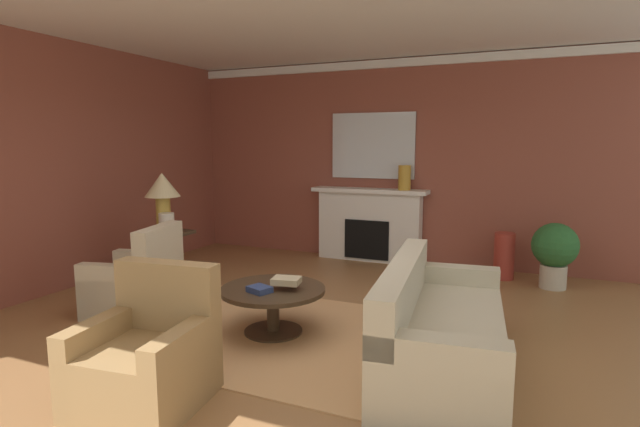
{
  "coord_description": "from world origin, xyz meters",
  "views": [
    {
      "loc": [
        2.01,
        -4.08,
        1.81
      ],
      "look_at": [
        -0.27,
        1.15,
        1.0
      ],
      "focal_mm": 27.73,
      "sensor_mm": 36.0,
      "label": 1
    }
  ],
  "objects_px": {
    "side_table": "(165,255)",
    "fireplace": "(369,226)",
    "table_lamp": "(162,191)",
    "vase_tall_corner": "(504,256)",
    "coffee_table": "(273,299)",
    "vase_mantel_right": "(404,178)",
    "sofa": "(439,331)",
    "mantel_mirror": "(373,146)",
    "armchair_facing_fireplace": "(147,361)",
    "armchair_near_window": "(137,284)",
    "vase_on_side_table": "(167,224)",
    "potted_plant": "(555,250)"
  },
  "relations": [
    {
      "from": "potted_plant",
      "to": "coffee_table",
      "type": "bearing_deg",
      "value": -132.58
    },
    {
      "from": "fireplace",
      "to": "coffee_table",
      "type": "bearing_deg",
      "value": -88.46
    },
    {
      "from": "armchair_near_window",
      "to": "potted_plant",
      "type": "xyz_separation_m",
      "value": [
        4.15,
        2.78,
        0.19
      ]
    },
    {
      "from": "vase_mantel_right",
      "to": "side_table",
      "type": "bearing_deg",
      "value": -137.24
    },
    {
      "from": "armchair_facing_fireplace",
      "to": "side_table",
      "type": "xyz_separation_m",
      "value": [
        -1.86,
        2.35,
        0.09
      ]
    },
    {
      "from": "fireplace",
      "to": "vase_tall_corner",
      "type": "height_order",
      "value": "fireplace"
    },
    {
      "from": "side_table",
      "to": "fireplace",
      "type": "bearing_deg",
      "value": 50.42
    },
    {
      "from": "vase_on_side_table",
      "to": "vase_mantel_right",
      "type": "relative_size",
      "value": 0.72
    },
    {
      "from": "sofa",
      "to": "coffee_table",
      "type": "bearing_deg",
      "value": 176.81
    },
    {
      "from": "table_lamp",
      "to": "mantel_mirror",
      "type": "bearing_deg",
      "value": 51.81
    },
    {
      "from": "sofa",
      "to": "armchair_facing_fireplace",
      "type": "xyz_separation_m",
      "value": [
        -1.77,
        -1.39,
        0.01
      ]
    },
    {
      "from": "table_lamp",
      "to": "vase_tall_corner",
      "type": "relative_size",
      "value": 1.19
    },
    {
      "from": "table_lamp",
      "to": "vase_on_side_table",
      "type": "relative_size",
      "value": 2.83
    },
    {
      "from": "coffee_table",
      "to": "potted_plant",
      "type": "height_order",
      "value": "potted_plant"
    },
    {
      "from": "armchair_facing_fireplace",
      "to": "vase_on_side_table",
      "type": "bearing_deg",
      "value": 127.49
    },
    {
      "from": "coffee_table",
      "to": "vase_mantel_right",
      "type": "height_order",
      "value": "vase_mantel_right"
    },
    {
      "from": "fireplace",
      "to": "vase_tall_corner",
      "type": "bearing_deg",
      "value": -8.52
    },
    {
      "from": "sofa",
      "to": "armchair_near_window",
      "type": "height_order",
      "value": "armchair_near_window"
    },
    {
      "from": "potted_plant",
      "to": "vase_on_side_table",
      "type": "bearing_deg",
      "value": -155.78
    },
    {
      "from": "coffee_table",
      "to": "vase_on_side_table",
      "type": "distance_m",
      "value": 2.1
    },
    {
      "from": "sofa",
      "to": "side_table",
      "type": "distance_m",
      "value": 3.75
    },
    {
      "from": "side_table",
      "to": "potted_plant",
      "type": "height_order",
      "value": "potted_plant"
    },
    {
      "from": "armchair_near_window",
      "to": "vase_mantel_right",
      "type": "bearing_deg",
      "value": 57.0
    },
    {
      "from": "sofa",
      "to": "vase_mantel_right",
      "type": "bearing_deg",
      "value": 108.86
    },
    {
      "from": "armchair_near_window",
      "to": "vase_on_side_table",
      "type": "height_order",
      "value": "vase_on_side_table"
    },
    {
      "from": "vase_on_side_table",
      "to": "sofa",
      "type": "bearing_deg",
      "value": -13.54
    },
    {
      "from": "mantel_mirror",
      "to": "fireplace",
      "type": "bearing_deg",
      "value": -90.0
    },
    {
      "from": "fireplace",
      "to": "mantel_mirror",
      "type": "distance_m",
      "value": 1.25
    },
    {
      "from": "side_table",
      "to": "armchair_facing_fireplace",
      "type": "bearing_deg",
      "value": -51.63
    },
    {
      "from": "coffee_table",
      "to": "side_table",
      "type": "height_order",
      "value": "side_table"
    },
    {
      "from": "mantel_mirror",
      "to": "armchair_near_window",
      "type": "distance_m",
      "value": 4.03
    },
    {
      "from": "side_table",
      "to": "vase_mantel_right",
      "type": "relative_size",
      "value": 1.91
    },
    {
      "from": "vase_on_side_table",
      "to": "side_table",
      "type": "bearing_deg",
      "value": 141.34
    },
    {
      "from": "table_lamp",
      "to": "vase_tall_corner",
      "type": "bearing_deg",
      "value": 27.62
    },
    {
      "from": "sofa",
      "to": "vase_mantel_right",
      "type": "distance_m",
      "value": 3.61
    },
    {
      "from": "vase_on_side_table",
      "to": "coffee_table",
      "type": "bearing_deg",
      "value": -21.57
    },
    {
      "from": "armchair_facing_fireplace",
      "to": "coffee_table",
      "type": "height_order",
      "value": "armchair_facing_fireplace"
    },
    {
      "from": "fireplace",
      "to": "sofa",
      "type": "height_order",
      "value": "fireplace"
    },
    {
      "from": "fireplace",
      "to": "vase_mantel_right",
      "type": "bearing_deg",
      "value": -5.11
    },
    {
      "from": "table_lamp",
      "to": "vase_mantel_right",
      "type": "relative_size",
      "value": 2.04
    },
    {
      "from": "coffee_table",
      "to": "vase_mantel_right",
      "type": "distance_m",
      "value": 3.37
    },
    {
      "from": "side_table",
      "to": "vase_tall_corner",
      "type": "relative_size",
      "value": 1.11
    },
    {
      "from": "armchair_facing_fireplace",
      "to": "mantel_mirror",
      "type": "bearing_deg",
      "value": 88.81
    },
    {
      "from": "side_table",
      "to": "table_lamp",
      "type": "height_order",
      "value": "table_lamp"
    },
    {
      "from": "sofa",
      "to": "side_table",
      "type": "height_order",
      "value": "sofa"
    },
    {
      "from": "armchair_facing_fireplace",
      "to": "sofa",
      "type": "bearing_deg",
      "value": 38.13
    },
    {
      "from": "armchair_facing_fireplace",
      "to": "armchair_near_window",
      "type": "bearing_deg",
      "value": 135.55
    },
    {
      "from": "sofa",
      "to": "coffee_table",
      "type": "distance_m",
      "value": 1.59
    },
    {
      "from": "table_lamp",
      "to": "coffee_table",
      "type": "bearing_deg",
      "value": -23.03
    },
    {
      "from": "sofa",
      "to": "mantel_mirror",
      "type": "bearing_deg",
      "value": 115.84
    }
  ]
}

